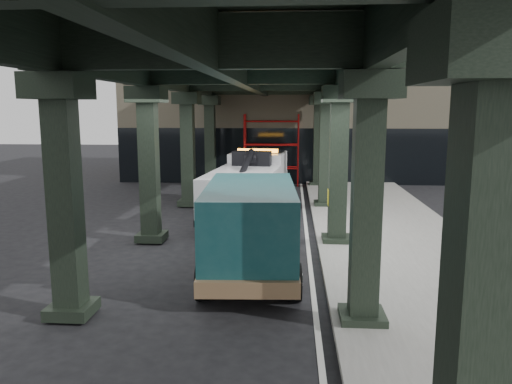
% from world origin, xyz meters
% --- Properties ---
extents(ground, '(90.00, 90.00, 0.00)m').
position_xyz_m(ground, '(0.00, 0.00, 0.00)').
color(ground, black).
rests_on(ground, ground).
extents(sidewalk, '(5.00, 40.00, 0.15)m').
position_xyz_m(sidewalk, '(4.50, 2.00, 0.07)').
color(sidewalk, gray).
rests_on(sidewalk, ground).
extents(lane_stripe, '(0.12, 38.00, 0.01)m').
position_xyz_m(lane_stripe, '(1.70, 2.00, 0.01)').
color(lane_stripe, silver).
rests_on(lane_stripe, ground).
extents(viaduct, '(7.40, 32.00, 6.40)m').
position_xyz_m(viaduct, '(-0.40, 2.00, 5.46)').
color(viaduct, black).
rests_on(viaduct, ground).
extents(building, '(22.00, 10.00, 8.00)m').
position_xyz_m(building, '(2.00, 20.00, 4.00)').
color(building, '#C6B793').
rests_on(building, ground).
extents(scaffolding, '(3.08, 0.88, 4.00)m').
position_xyz_m(scaffolding, '(0.00, 14.64, 2.11)').
color(scaffolding, '#BA0F0E').
rests_on(scaffolding, ground).
extents(tow_truck, '(3.06, 8.44, 2.71)m').
position_xyz_m(tow_truck, '(-0.51, 6.35, 1.32)').
color(tow_truck, black).
rests_on(tow_truck, ground).
extents(towed_van, '(2.68, 6.09, 2.42)m').
position_xyz_m(towed_van, '(0.11, -0.91, 1.30)').
color(towed_van, '#134347').
rests_on(towed_van, ground).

